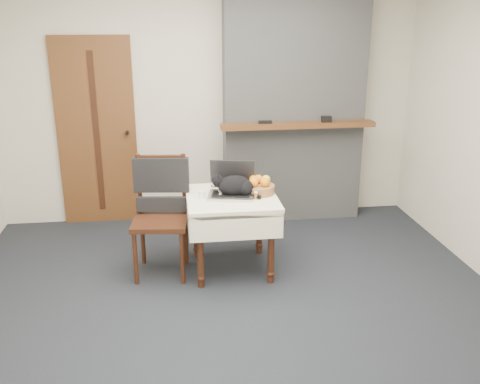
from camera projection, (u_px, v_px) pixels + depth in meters
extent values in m
plane|color=black|center=(231.00, 303.00, 4.29)|extent=(4.50, 4.50, 0.00)
cube|color=beige|center=(209.00, 102.00, 5.75)|extent=(4.50, 0.02, 2.60)
cube|color=brown|center=(97.00, 133.00, 5.67)|extent=(0.82, 0.05, 2.00)
cube|color=#351D0E|center=(96.00, 133.00, 5.64)|extent=(0.06, 0.01, 1.70)
cylinder|color=black|center=(127.00, 133.00, 5.67)|extent=(0.04, 0.06, 0.04)
cube|color=gray|center=(294.00, 102.00, 5.72)|extent=(1.50, 0.30, 2.60)
cube|color=brown|center=(298.00, 125.00, 5.56)|extent=(1.62, 0.18, 0.05)
cube|color=black|center=(265.00, 122.00, 5.50)|extent=(0.14, 0.04, 0.03)
cube|color=black|center=(326.00, 119.00, 5.58)|extent=(0.10, 0.07, 0.06)
cylinder|color=#351D0E|center=(200.00, 252.00, 4.45)|extent=(0.06, 0.06, 0.64)
sphere|color=#351D0E|center=(201.00, 278.00, 4.53)|extent=(0.07, 0.07, 0.07)
cylinder|color=#351D0E|center=(271.00, 248.00, 4.52)|extent=(0.06, 0.06, 0.64)
sphere|color=#351D0E|center=(271.00, 274.00, 4.60)|extent=(0.07, 0.07, 0.07)
cylinder|color=#351D0E|center=(196.00, 225.00, 5.01)|extent=(0.06, 0.06, 0.64)
sphere|color=#351D0E|center=(197.00, 249.00, 5.09)|extent=(0.07, 0.07, 0.07)
cylinder|color=#351D0E|center=(259.00, 222.00, 5.09)|extent=(0.06, 0.06, 0.64)
sphere|color=#351D0E|center=(259.00, 245.00, 5.16)|extent=(0.07, 0.07, 0.07)
cube|color=white|center=(232.00, 199.00, 4.66)|extent=(0.78, 0.78, 0.06)
cube|color=white|center=(237.00, 228.00, 4.33)|extent=(0.78, 0.01, 0.22)
cube|color=white|center=(227.00, 197.00, 5.05)|extent=(0.78, 0.01, 0.22)
cube|color=white|center=(188.00, 213.00, 4.64)|extent=(0.01, 0.78, 0.22)
cube|color=white|center=(275.00, 209.00, 4.74)|extent=(0.01, 0.78, 0.22)
cube|color=#B7B7BC|center=(231.00, 196.00, 4.62)|extent=(0.44, 0.34, 0.02)
cube|color=black|center=(231.00, 194.00, 4.62)|extent=(0.36, 0.25, 0.00)
cube|color=black|center=(232.00, 174.00, 4.73)|extent=(0.40, 0.14, 0.27)
cube|color=#AED2FF|center=(232.00, 174.00, 4.73)|extent=(0.36, 0.13, 0.24)
ellipsoid|color=black|center=(235.00, 186.00, 4.62)|extent=(0.31, 0.21, 0.19)
ellipsoid|color=black|center=(245.00, 188.00, 4.62)|extent=(0.17, 0.19, 0.15)
sphere|color=black|center=(218.00, 181.00, 4.61)|extent=(0.12, 0.12, 0.11)
ellipsoid|color=white|center=(214.00, 184.00, 4.62)|extent=(0.05, 0.06, 0.05)
ellipsoid|color=white|center=(221.00, 190.00, 4.63)|extent=(0.05, 0.07, 0.07)
cone|color=black|center=(218.00, 176.00, 4.56)|extent=(0.04, 0.05, 0.04)
cone|color=black|center=(219.00, 174.00, 4.62)|extent=(0.04, 0.05, 0.04)
cylinder|color=black|center=(252.00, 196.00, 4.58)|extent=(0.15, 0.10, 0.03)
sphere|color=white|center=(220.00, 195.00, 4.61)|extent=(0.04, 0.04, 0.04)
sphere|color=white|center=(221.00, 193.00, 4.68)|extent=(0.04, 0.04, 0.04)
cylinder|color=white|center=(202.00, 194.00, 4.58)|extent=(0.06, 0.06, 0.07)
cylinder|color=#A15F13|center=(256.00, 196.00, 4.56)|extent=(0.03, 0.03, 0.06)
cylinder|color=silver|center=(256.00, 192.00, 4.55)|extent=(0.03, 0.03, 0.01)
cylinder|color=olive|center=(259.00, 189.00, 4.71)|extent=(0.27, 0.27, 0.08)
sphere|color=#FF9D15|center=(254.00, 182.00, 4.64)|extent=(0.08, 0.08, 0.08)
sphere|color=#FF9D15|center=(265.00, 182.00, 4.65)|extent=(0.08, 0.08, 0.08)
sphere|color=#FF9D15|center=(258.00, 179.00, 4.73)|extent=(0.08, 0.08, 0.08)
sphere|color=yellow|center=(266.00, 180.00, 4.72)|extent=(0.08, 0.08, 0.08)
sphere|color=#FF9D15|center=(254.00, 180.00, 4.72)|extent=(0.08, 0.08, 0.08)
cube|color=black|center=(251.00, 194.00, 4.69)|extent=(0.12, 0.11, 0.01)
cube|color=#351D0E|center=(160.00, 221.00, 4.63)|extent=(0.51, 0.51, 0.04)
cylinder|color=#351D0E|center=(135.00, 258.00, 4.52)|extent=(0.04, 0.04, 0.50)
cylinder|color=#351D0E|center=(182.00, 257.00, 4.53)|extent=(0.04, 0.04, 0.50)
cylinder|color=#351D0E|center=(143.00, 239.00, 4.90)|extent=(0.04, 0.04, 0.50)
cylinder|color=#351D0E|center=(186.00, 238.00, 4.90)|extent=(0.04, 0.04, 0.50)
cylinder|color=#351D0E|center=(139.00, 184.00, 4.73)|extent=(0.04, 0.04, 0.55)
cylinder|color=#351D0E|center=(184.00, 184.00, 4.73)|extent=(0.04, 0.04, 0.55)
cube|color=#351D0E|center=(161.00, 172.00, 4.70)|extent=(0.40, 0.08, 0.31)
cube|color=black|center=(161.00, 175.00, 4.69)|extent=(0.49, 0.12, 0.31)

